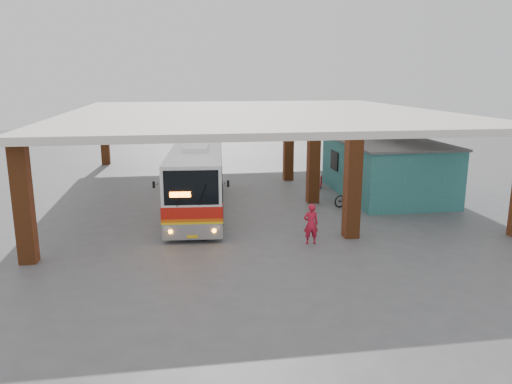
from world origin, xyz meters
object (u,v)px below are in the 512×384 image
Objects in this scene: coach_bus at (197,176)px; red_chair at (320,183)px; pedestrian at (311,224)px; motorcycle at (350,197)px.

red_chair is (7.44, 3.45, -1.33)m from coach_bus.
pedestrian is (4.21, -6.38, -0.85)m from coach_bus.
coach_bus is 15.37× the size of red_chair.
pedestrian is 2.16× the size of red_chair.
pedestrian is 10.36m from red_chair.
coach_bus reaches higher than motorcycle.
motorcycle is 6.56m from pedestrian.
coach_bus is 7.11× the size of pedestrian.
coach_bus reaches higher than red_chair.
pedestrian is at bearing -83.83° from red_chair.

